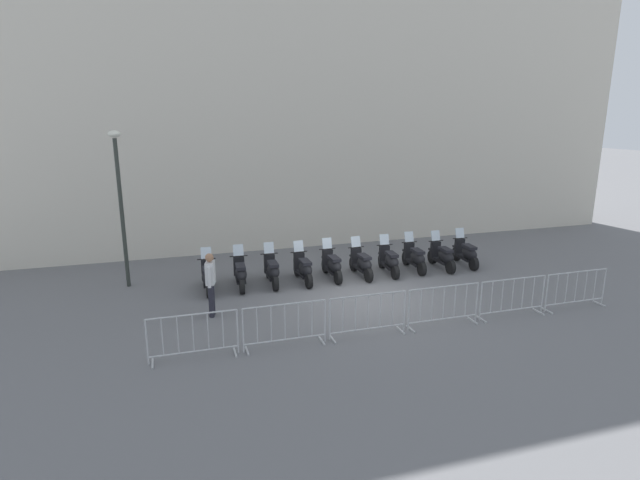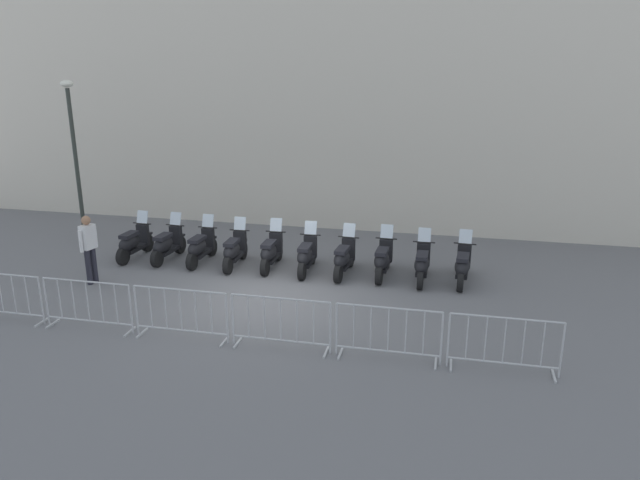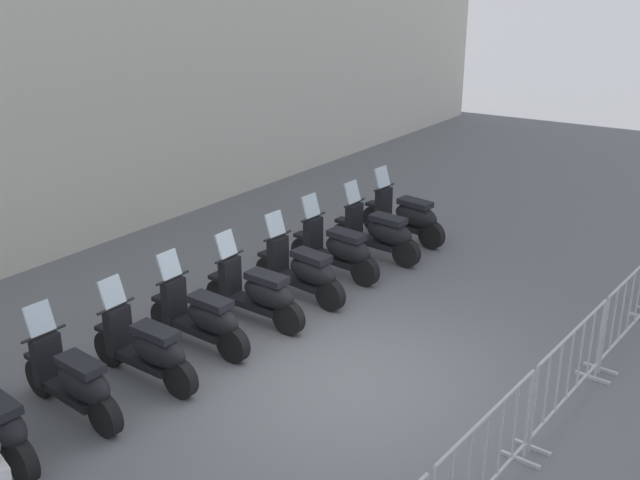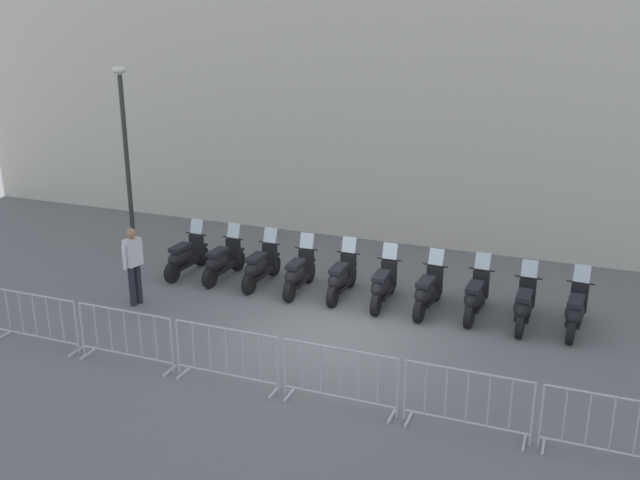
{
  "view_description": "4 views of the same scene",
  "coord_description": "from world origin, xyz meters",
  "px_view_note": "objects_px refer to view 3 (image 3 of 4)",
  "views": [
    {
      "loc": [
        -6.98,
        -12.33,
        5.35
      ],
      "look_at": [
        -0.58,
        2.24,
        1.27
      ],
      "focal_mm": 28.7,
      "sensor_mm": 36.0,
      "label": 1
    },
    {
      "loc": [
        2.53,
        -12.86,
        5.43
      ],
      "look_at": [
        1.11,
        1.34,
        1.03
      ],
      "focal_mm": 33.7,
      "sensor_mm": 36.0,
      "label": 2
    },
    {
      "loc": [
        -7.4,
        -4.18,
        5.21
      ],
      "look_at": [
        1.31,
        1.12,
        1.18
      ],
      "focal_mm": 44.84,
      "sensor_mm": 36.0,
      "label": 3
    },
    {
      "loc": [
        3.03,
        -12.69,
        6.35
      ],
      "look_at": [
        -0.79,
        2.14,
        1.24
      ],
      "focal_mm": 40.86,
      "sensor_mm": 36.0,
      "label": 4
    }
  ],
  "objects_px": {
    "motorcycle_5": "(258,294)",
    "barrier_segment_4": "(630,308)",
    "motorcycle_4": "(202,318)",
    "motorcycle_7": "(338,250)",
    "motorcycle_9": "(407,216)",
    "motorcycle_3": "(147,349)",
    "motorcycle_6": "(303,271)",
    "motorcycle_2": "(74,382)",
    "barrier_segment_3": "(569,372)",
    "barrier_segment_2": "(484,462)",
    "motorcycle_8": "(379,233)"
  },
  "relations": [
    {
      "from": "motorcycle_2",
      "to": "motorcycle_5",
      "type": "bearing_deg",
      "value": -8.2
    },
    {
      "from": "motorcycle_6",
      "to": "motorcycle_9",
      "type": "height_order",
      "value": "same"
    },
    {
      "from": "motorcycle_5",
      "to": "motorcycle_7",
      "type": "relative_size",
      "value": 1.0
    },
    {
      "from": "motorcycle_6",
      "to": "barrier_segment_4",
      "type": "distance_m",
      "value": 4.54
    },
    {
      "from": "motorcycle_3",
      "to": "motorcycle_9",
      "type": "xyz_separation_m",
      "value": [
        5.9,
        -0.63,
        0.0
      ]
    },
    {
      "from": "motorcycle_2",
      "to": "motorcycle_3",
      "type": "bearing_deg",
      "value": -11.11
    },
    {
      "from": "motorcycle_4",
      "to": "barrier_segment_3",
      "type": "relative_size",
      "value": 0.88
    },
    {
      "from": "motorcycle_5",
      "to": "barrier_segment_4",
      "type": "height_order",
      "value": "motorcycle_5"
    },
    {
      "from": "motorcycle_2",
      "to": "motorcycle_9",
      "type": "distance_m",
      "value": 6.92
    },
    {
      "from": "barrier_segment_4",
      "to": "motorcycle_9",
      "type": "bearing_deg",
      "value": 65.69
    },
    {
      "from": "motorcycle_4",
      "to": "motorcycle_2",
      "type": "bearing_deg",
      "value": 173.46
    },
    {
      "from": "motorcycle_7",
      "to": "motorcycle_9",
      "type": "height_order",
      "value": "same"
    },
    {
      "from": "motorcycle_3",
      "to": "barrier_segment_2",
      "type": "height_order",
      "value": "motorcycle_3"
    },
    {
      "from": "motorcycle_3",
      "to": "motorcycle_4",
      "type": "xyz_separation_m",
      "value": [
        0.99,
        -0.03,
        0.0
      ]
    },
    {
      "from": "motorcycle_6",
      "to": "barrier_segment_2",
      "type": "height_order",
      "value": "motorcycle_6"
    },
    {
      "from": "motorcycle_5",
      "to": "barrier_segment_3",
      "type": "height_order",
      "value": "motorcycle_5"
    },
    {
      "from": "motorcycle_8",
      "to": "barrier_segment_3",
      "type": "xyz_separation_m",
      "value": [
        -2.92,
        -3.91,
        0.07
      ]
    },
    {
      "from": "barrier_segment_2",
      "to": "motorcycle_8",
      "type": "bearing_deg",
      "value": 36.56
    },
    {
      "from": "motorcycle_4",
      "to": "motorcycle_7",
      "type": "relative_size",
      "value": 1.0
    },
    {
      "from": "motorcycle_3",
      "to": "motorcycle_2",
      "type": "bearing_deg",
      "value": 168.89
    },
    {
      "from": "motorcycle_4",
      "to": "barrier_segment_3",
      "type": "bearing_deg",
      "value": -77.4
    },
    {
      "from": "barrier_segment_2",
      "to": "barrier_segment_4",
      "type": "height_order",
      "value": "same"
    },
    {
      "from": "motorcycle_2",
      "to": "barrier_segment_2",
      "type": "bearing_deg",
      "value": -78.21
    },
    {
      "from": "motorcycle_6",
      "to": "motorcycle_9",
      "type": "xyz_separation_m",
      "value": [
        2.96,
        -0.28,
        0.0
      ]
    },
    {
      "from": "motorcycle_4",
      "to": "motorcycle_7",
      "type": "height_order",
      "value": "same"
    },
    {
      "from": "barrier_segment_3",
      "to": "motorcycle_3",
      "type": "bearing_deg",
      "value": 113.82
    },
    {
      "from": "motorcycle_9",
      "to": "motorcycle_6",
      "type": "bearing_deg",
      "value": 174.65
    },
    {
      "from": "motorcycle_4",
      "to": "motorcycle_5",
      "type": "bearing_deg",
      "value": -11.52
    },
    {
      "from": "motorcycle_7",
      "to": "motorcycle_6",
      "type": "bearing_deg",
      "value": 178.78
    },
    {
      "from": "motorcycle_6",
      "to": "barrier_segment_3",
      "type": "height_order",
      "value": "motorcycle_6"
    },
    {
      "from": "motorcycle_5",
      "to": "barrier_segment_3",
      "type": "distance_m",
      "value": 4.28
    },
    {
      "from": "motorcycle_7",
      "to": "barrier_segment_4",
      "type": "distance_m",
      "value": 4.38
    },
    {
      "from": "barrier_segment_2",
      "to": "motorcycle_6",
      "type": "bearing_deg",
      "value": 52.71
    },
    {
      "from": "motorcycle_4",
      "to": "motorcycle_8",
      "type": "relative_size",
      "value": 1.0
    },
    {
      "from": "motorcycle_4",
      "to": "motorcycle_3",
      "type": "bearing_deg",
      "value": 178.06
    },
    {
      "from": "barrier_segment_4",
      "to": "motorcycle_8",
      "type": "bearing_deg",
      "value": 78.09
    },
    {
      "from": "motorcycle_2",
      "to": "barrier_segment_2",
      "type": "height_order",
      "value": "motorcycle_2"
    },
    {
      "from": "motorcycle_2",
      "to": "motorcycle_8",
      "type": "xyz_separation_m",
      "value": [
        5.89,
        -0.79,
        0.0
      ]
    },
    {
      "from": "motorcycle_9",
      "to": "barrier_segment_2",
      "type": "relative_size",
      "value": 0.88
    },
    {
      "from": "motorcycle_9",
      "to": "motorcycle_8",
      "type": "bearing_deg",
      "value": 178.3
    },
    {
      "from": "motorcycle_7",
      "to": "motorcycle_9",
      "type": "xyz_separation_m",
      "value": [
        1.96,
        -0.26,
        0.0
      ]
    },
    {
      "from": "motorcycle_4",
      "to": "motorcycle_7",
      "type": "xyz_separation_m",
      "value": [
        2.94,
        -0.34,
        0.0
      ]
    },
    {
      "from": "motorcycle_8",
      "to": "barrier_segment_2",
      "type": "xyz_separation_m",
      "value": [
        -4.95,
        -3.67,
        0.07
      ]
    },
    {
      "from": "motorcycle_6",
      "to": "motorcycle_8",
      "type": "bearing_deg",
      "value": -7.17
    },
    {
      "from": "motorcycle_2",
      "to": "barrier_segment_3",
      "type": "bearing_deg",
      "value": -57.73
    },
    {
      "from": "barrier_segment_2",
      "to": "barrier_segment_3",
      "type": "distance_m",
      "value": 2.05
    },
    {
      "from": "motorcycle_9",
      "to": "barrier_segment_4",
      "type": "relative_size",
      "value": 0.88
    },
    {
      "from": "motorcycle_6",
      "to": "motorcycle_7",
      "type": "relative_size",
      "value": 1.0
    },
    {
      "from": "motorcycle_5",
      "to": "motorcycle_4",
      "type": "bearing_deg",
      "value": 168.48
    },
    {
      "from": "motorcycle_2",
      "to": "barrier_segment_4",
      "type": "height_order",
      "value": "motorcycle_2"
    }
  ]
}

